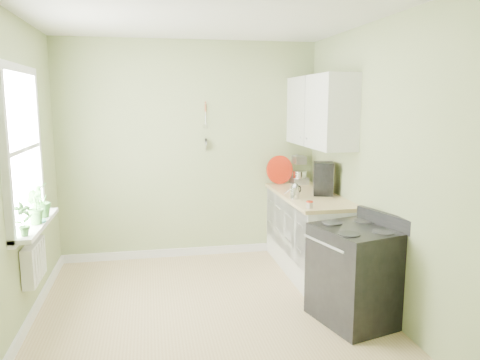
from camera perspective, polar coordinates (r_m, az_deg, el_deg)
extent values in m
cube|color=tan|center=(4.50, -3.73, -16.43)|extent=(3.20, 3.60, 0.02)
cube|color=white|center=(4.12, -4.16, 20.02)|extent=(3.20, 3.60, 0.02)
cube|color=#A1AE76|center=(5.88, -6.14, 3.54)|extent=(3.20, 0.02, 2.70)
cube|color=#A1AE76|center=(4.21, -26.22, 0.22)|extent=(0.02, 3.60, 2.70)
cube|color=#A1AE76|center=(4.58, 16.50, 1.49)|extent=(0.02, 3.60, 2.70)
cube|color=white|center=(5.54, 8.39, -6.52)|extent=(0.60, 1.60, 0.87)
cube|color=#E0C489|center=(5.43, 8.40, -1.91)|extent=(0.64, 1.60, 0.04)
cube|color=white|center=(5.47, 9.65, 8.26)|extent=(0.35, 1.40, 0.80)
cube|color=white|center=(4.47, -25.18, 3.37)|extent=(0.02, 1.00, 1.30)
cube|color=white|center=(4.46, -25.56, 12.17)|extent=(0.06, 1.14, 0.07)
cube|color=white|center=(4.58, -24.33, -5.16)|extent=(0.06, 1.14, 0.07)
cube|color=white|center=(4.47, -24.93, 3.39)|extent=(0.04, 1.00, 0.04)
cube|color=white|center=(4.56, -23.60, -4.97)|extent=(0.18, 1.14, 0.04)
cube|color=white|center=(4.61, -23.83, -9.10)|extent=(0.12, 0.50, 0.35)
cylinder|color=#E0C489|center=(5.84, -4.23, 8.74)|extent=(0.02, 0.02, 0.10)
cylinder|color=silver|center=(5.84, -4.22, 7.56)|extent=(0.01, 0.01, 0.16)
cylinder|color=silver|center=(5.86, -4.18, 4.24)|extent=(0.01, 0.14, 0.14)
cube|color=black|center=(4.39, 13.85, -11.33)|extent=(0.77, 0.84, 0.83)
cube|color=black|center=(4.26, 14.08, -5.88)|extent=(0.77, 0.84, 0.03)
cube|color=black|center=(4.36, 17.33, -4.72)|extent=(0.24, 0.69, 0.13)
cylinder|color=#B2B2B7|center=(4.17, 10.11, -7.61)|extent=(0.17, 0.56, 0.02)
cube|color=red|center=(4.30, 9.60, -9.39)|extent=(0.07, 0.20, 0.35)
cube|color=#B2B2B7|center=(6.12, 7.12, -0.01)|extent=(0.21, 0.30, 0.08)
cube|color=#B2B2B7|center=(6.23, 6.77, 1.45)|extent=(0.12, 0.08, 0.22)
cube|color=#B2B2B7|center=(6.10, 7.11, 2.51)|extent=(0.15, 0.30, 0.10)
sphere|color=#B2B2B7|center=(6.20, 6.80, 2.91)|extent=(0.12, 0.12, 0.12)
cylinder|color=silver|center=(6.06, 7.30, 0.45)|extent=(0.17, 0.17, 0.14)
cylinder|color=silver|center=(5.14, 6.71, -1.55)|extent=(0.10, 0.10, 0.13)
cone|color=silver|center=(5.12, 6.73, -0.61)|extent=(0.10, 0.10, 0.04)
cylinder|color=silver|center=(5.11, 5.95, -1.33)|extent=(0.10, 0.03, 0.07)
cube|color=black|center=(5.39, 10.11, 0.19)|extent=(0.28, 0.29, 0.38)
cylinder|color=black|center=(5.39, 9.75, -1.01)|extent=(0.12, 0.12, 0.13)
cylinder|color=#B9220C|center=(6.03, 4.86, 1.25)|extent=(0.37, 0.13, 0.37)
cylinder|color=#BCAD9B|center=(4.70, 8.49, -3.07)|extent=(0.07, 0.07, 0.07)
cylinder|color=#B9220C|center=(4.69, 8.50, -2.62)|extent=(0.07, 0.07, 0.01)
imported|color=#3E7B33|center=(4.10, -24.95, -4.36)|extent=(0.18, 0.17, 0.28)
imported|color=#3E7B33|center=(4.46, -23.80, -3.03)|extent=(0.21, 0.22, 0.30)
imported|color=#3E7B33|center=(4.70, -23.14, -2.25)|extent=(0.18, 0.18, 0.32)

